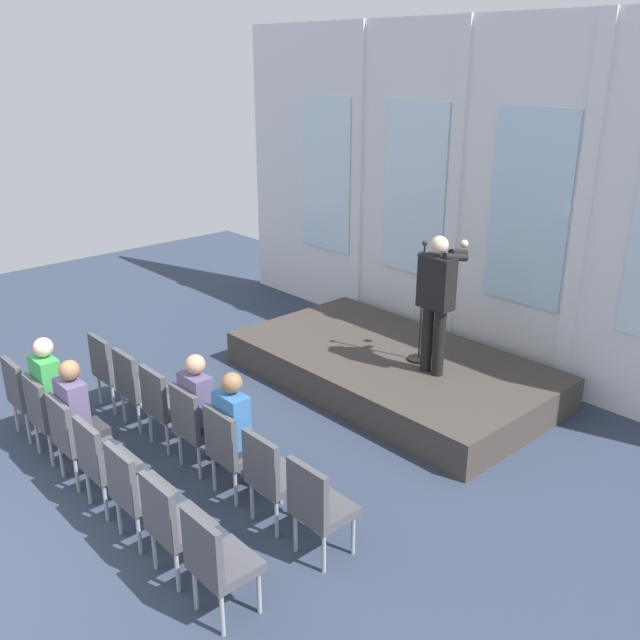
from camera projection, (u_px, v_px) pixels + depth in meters
rear_partition at (473, 199)px, 9.23m from camera, size 9.21×0.14×4.53m
stage_platform at (392, 369)px, 9.08m from camera, size 4.10×2.30×0.43m
speaker at (437, 295)px, 8.15m from camera, size 0.50×0.69×1.69m
mic_stand at (420, 335)px, 8.70m from camera, size 0.28×0.28×1.56m
chair_r0_c0 at (111, 367)px, 8.37m from camera, size 0.46×0.44×0.94m
chair_r0_c1 at (136, 383)px, 7.95m from camera, size 0.46×0.44×0.94m
chair_r0_c2 at (164, 402)px, 7.52m from camera, size 0.46×0.44×0.94m
chair_r0_c3 at (195, 423)px, 7.09m from camera, size 0.46×0.44×0.94m
audience_r0_c3 at (201, 405)px, 7.08m from camera, size 0.36×0.39×1.27m
chair_r0_c4 at (231, 446)px, 6.66m from camera, size 0.46×0.44×0.94m
audience_r0_c4 at (237, 426)px, 6.65m from camera, size 0.36×0.39×1.29m
chair_r0_c5 at (271, 473)px, 6.23m from camera, size 0.46×0.44×0.94m
chair_r0_c6 at (317, 504)px, 5.81m from camera, size 0.46×0.44×0.94m
chair_r1_c0 at (26, 392)px, 7.74m from camera, size 0.46×0.44×0.94m
chair_r1_c1 at (48, 412)px, 7.31m from camera, size 0.46×0.44×0.94m
audience_r1_c1 at (53, 391)px, 7.28m from camera, size 0.36×0.39×1.36m
chair_r1_c2 at (74, 434)px, 6.88m from camera, size 0.46×0.44×0.94m
audience_r1_c2 at (79, 414)px, 6.86m from camera, size 0.36×0.39×1.31m
chair_r1_c3 at (102, 459)px, 6.45m from camera, size 0.46×0.44×0.94m
chair_r1_c4 at (135, 488)px, 6.02m from camera, size 0.46×0.44×0.94m
chair_r1_c5 at (172, 521)px, 5.60m from camera, size 0.46×0.44×0.94m
chair_r1_c6 at (216, 559)px, 5.17m from camera, size 0.46×0.44×0.94m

